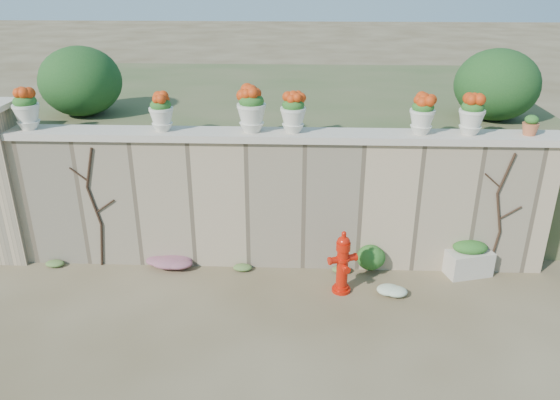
{
  "coord_description": "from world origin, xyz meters",
  "views": [
    {
      "loc": [
        0.36,
        -5.65,
        4.3
      ],
      "look_at": [
        0.07,
        1.4,
        1.22
      ],
      "focal_mm": 35.0,
      "sensor_mm": 36.0,
      "label": 1
    }
  ],
  "objects_px": {
    "fire_hydrant": "(343,262)",
    "terracotta_pot": "(531,126)",
    "urn_pot_0": "(26,109)",
    "planter_box": "(468,259)"
  },
  "relations": [
    {
      "from": "urn_pot_0",
      "to": "terracotta_pot",
      "type": "distance_m",
      "value": 7.08
    },
    {
      "from": "fire_hydrant",
      "to": "terracotta_pot",
      "type": "relative_size",
      "value": 3.47
    },
    {
      "from": "urn_pot_0",
      "to": "terracotta_pot",
      "type": "xyz_separation_m",
      "value": [
        7.08,
        0.0,
        -0.16
      ]
    },
    {
      "from": "fire_hydrant",
      "to": "urn_pot_0",
      "type": "distance_m",
      "value": 4.97
    },
    {
      "from": "urn_pot_0",
      "to": "terracotta_pot",
      "type": "relative_size",
      "value": 2.15
    },
    {
      "from": "fire_hydrant",
      "to": "planter_box",
      "type": "distance_m",
      "value": 2.01
    },
    {
      "from": "urn_pot_0",
      "to": "planter_box",
      "type": "bearing_deg",
      "value": -2.23
    },
    {
      "from": "urn_pot_0",
      "to": "terracotta_pot",
      "type": "bearing_deg",
      "value": 0.0
    },
    {
      "from": "planter_box",
      "to": "terracotta_pot",
      "type": "distance_m",
      "value": 2.09
    },
    {
      "from": "urn_pot_0",
      "to": "terracotta_pot",
      "type": "height_order",
      "value": "urn_pot_0"
    }
  ]
}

